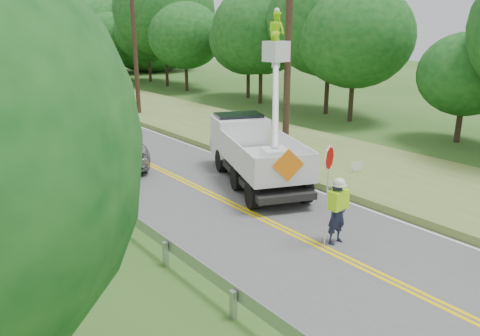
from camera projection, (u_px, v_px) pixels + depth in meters
ground at (384, 278)px, 11.90m from camera, size 140.00×140.00×0.00m
road at (138, 159)px, 22.43m from camera, size 7.20×96.00×0.03m
guardrail at (46, 158)px, 20.59m from camera, size 0.18×48.00×0.77m
utility_poles at (189, 43)px, 26.10m from camera, size 1.60×43.30×10.00m
tall_grass_verge at (251, 136)px, 26.57m from camera, size 7.00×96.00×0.30m
treeline_right at (238, 26)px, 38.73m from camera, size 10.80×53.25×12.24m
flagger at (337, 209)px, 13.47m from camera, size 1.14×0.45×3.06m
bucket_truck at (252, 141)px, 19.57m from camera, size 4.82×7.24×6.76m
suv_silver at (100, 145)px, 21.38m from camera, size 3.87×6.76×1.78m
suv_darkgrey at (21, 114)px, 29.31m from camera, size 3.56×5.94×1.61m
yard_sign at (356, 167)px, 19.39m from camera, size 0.49×0.23×0.76m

